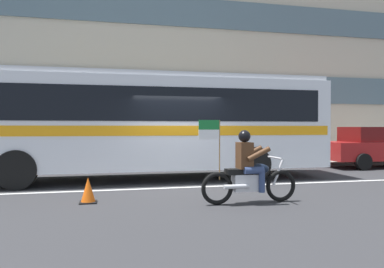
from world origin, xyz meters
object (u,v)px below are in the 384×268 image
at_px(transit_bus, 146,119).
at_px(traffic_cone, 88,191).
at_px(parked_hatchback_downstreet, 379,146).
at_px(motorcycle_with_rider, 249,172).
at_px(fire_hydrant, 73,157).

bearing_deg(transit_bus, traffic_cone, -115.38).
xyz_separation_m(transit_bus, parked_hatchback_downstreet, (9.61, 1.39, -1.03)).
distance_m(motorcycle_with_rider, parked_hatchback_downstreet, 9.53).
bearing_deg(fire_hydrant, parked_hatchback_downstreet, -6.78).
bearing_deg(transit_bus, fire_hydrant, 130.94).
bearing_deg(transit_bus, motorcycle_with_rider, -66.19).
bearing_deg(fire_hydrant, traffic_cone, -81.68).
bearing_deg(traffic_cone, motorcycle_with_rider, -13.23).
xyz_separation_m(motorcycle_with_rider, fire_hydrant, (-4.24, 6.89, -0.15)).
bearing_deg(motorcycle_with_rider, transit_bus, 113.81).
xyz_separation_m(parked_hatchback_downstreet, traffic_cone, (-11.17, -4.67, -0.59)).
distance_m(transit_bus, motorcycle_with_rider, 4.61).
height_order(transit_bus, fire_hydrant, transit_bus).
height_order(transit_bus, traffic_cone, transit_bus).
bearing_deg(traffic_cone, transit_bus, 64.62).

